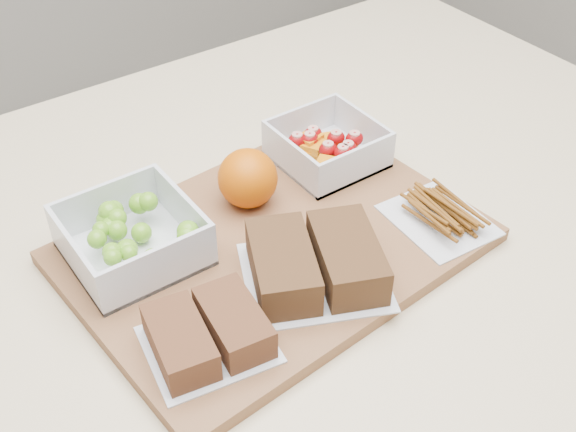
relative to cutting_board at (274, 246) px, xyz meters
name	(u,v)px	position (x,y,z in m)	size (l,w,h in m)	color
cutting_board	(274,246)	(0.00, 0.00, 0.00)	(0.42, 0.30, 0.02)	brown
grape_container	(133,236)	(-0.13, 0.07, 0.03)	(0.13, 0.13, 0.05)	silver
fruit_container	(327,148)	(0.14, 0.08, 0.03)	(0.11, 0.11, 0.05)	silver
orange	(248,178)	(0.01, 0.07, 0.04)	(0.07, 0.07, 0.07)	#D15904
sandwich_bag_left	(207,333)	(-0.13, -0.08, 0.03)	(0.13, 0.12, 0.03)	silver
sandwich_bag_center	(315,262)	(0.00, -0.07, 0.03)	(0.18, 0.17, 0.04)	silver
pretzel_bag	(440,212)	(0.17, -0.08, 0.02)	(0.10, 0.12, 0.03)	silver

